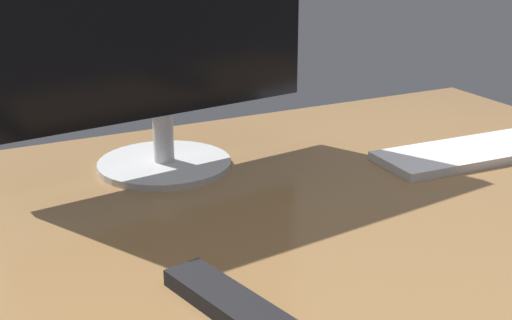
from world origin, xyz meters
TOP-DOWN VIEW (x-y plane):
  - desk at (0.00, 0.00)cm, footprint 140.00×84.00cm
  - monitor at (-10.10, 20.61)cm, footprint 52.94×21.95cm
  - keyboard at (39.32, 1.86)cm, footprint 35.40×13.38cm
  - tv_remote at (-19.15, -25.06)cm, footprint 8.82×19.57cm

SIDE VIEW (x-z plane):
  - desk at x=0.00cm, z-range 0.00..2.00cm
  - keyboard at x=39.32cm, z-range 2.00..3.47cm
  - tv_remote at x=-19.15cm, z-range 2.00..3.92cm
  - monitor at x=-10.10cm, z-range 3.43..50.74cm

